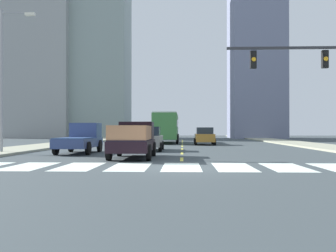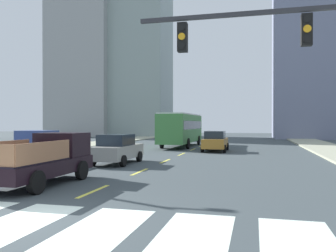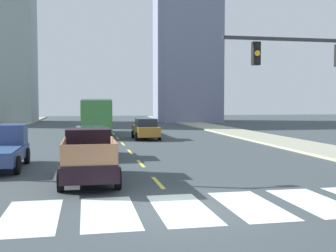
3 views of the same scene
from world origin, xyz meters
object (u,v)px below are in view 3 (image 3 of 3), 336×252
at_px(pickup_stakebed, 89,157).
at_px(pickup_dark, 2,148).
at_px(sedan_far, 146,129).
at_px(city_bus, 95,114).
at_px(sedan_near_right, 91,142).

relative_size(pickup_stakebed, pickup_dark, 1.00).
bearing_deg(pickup_dark, pickup_stakebed, -45.12).
xyz_separation_m(pickup_stakebed, sedan_far, (4.79, 17.35, -0.08)).
xyz_separation_m(city_bus, sedan_near_right, (-0.60, -15.55, -1.09)).
bearing_deg(city_bus, pickup_stakebed, -93.06).
bearing_deg(sedan_near_right, sedan_far, 68.64).
height_order(pickup_stakebed, pickup_dark, same).
bearing_deg(sedan_near_right, pickup_dark, -142.90).
bearing_deg(sedan_far, city_bus, 126.80).
bearing_deg(city_bus, sedan_near_right, -93.25).
height_order(pickup_dark, sedan_near_right, pickup_dark).
bearing_deg(pickup_stakebed, sedan_far, 76.34).
height_order(city_bus, sedan_far, city_bus).
distance_m(sedan_far, sedan_near_right, 11.42).
distance_m(city_bus, sedan_near_right, 15.60).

